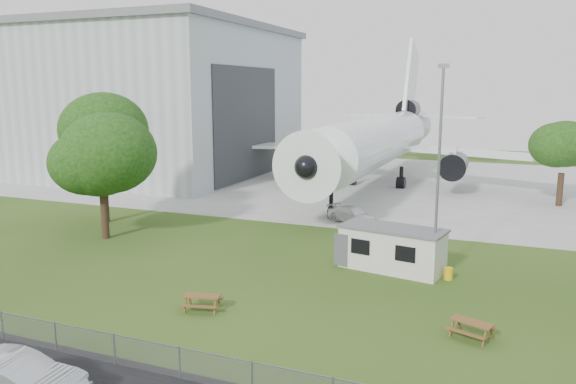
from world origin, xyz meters
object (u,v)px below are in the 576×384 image
at_px(hangar, 116,99).
at_px(car_centre_sedan, 13,380).
at_px(site_cabin, 392,249).
at_px(picnic_east, 471,338).
at_px(picnic_west, 202,310).
at_px(airliner, 379,139).

bearing_deg(hangar, car_centre_sedan, -54.87).
relative_size(site_cabin, picnic_east, 3.86).
xyz_separation_m(picnic_west, car_centre_sedan, (-1.81, -9.66, 0.84)).
bearing_deg(picnic_west, picnic_east, -5.61).
height_order(airliner, car_centre_sedan, airliner).
bearing_deg(airliner, picnic_west, -89.56).
height_order(airliner, site_cabin, airliner).
bearing_deg(picnic_west, car_centre_sedan, -113.85).
bearing_deg(picnic_west, site_cabin, 39.75).
bearing_deg(site_cabin, hangar, 145.93).
distance_m(airliner, site_cabin, 30.63).
bearing_deg(site_cabin, car_centre_sedan, -115.31).
distance_m(site_cabin, picnic_west, 12.34).
xyz_separation_m(picnic_west, picnic_east, (12.57, 1.68, 0.00)).
xyz_separation_m(airliner, car_centre_sedan, (-1.51, -48.84, -4.43)).
bearing_deg(picnic_west, hangar, 119.47).
height_order(airliner, picnic_west, airliner).
xyz_separation_m(hangar, car_centre_sedan, (34.46, -48.98, -8.57)).
height_order(picnic_east, car_centre_sedan, car_centre_sedan).
relative_size(hangar, airliner, 0.90).
distance_m(airliner, picnic_east, 39.99).
distance_m(site_cabin, car_centre_sedan, 21.53).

